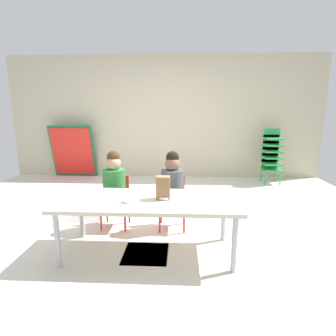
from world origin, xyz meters
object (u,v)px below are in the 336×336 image
(kid_chair_green_stack, at_px, (272,153))
(donut_powdered_loose, at_px, (164,197))
(paper_plate_near_edge, at_px, (128,203))
(donut_powdered_on_plate, at_px, (128,201))
(paper_plate_center_table, at_px, (111,195))
(seated_child_middle_seat, at_px, (172,183))
(folded_activity_table, at_px, (73,152))
(paper_bag_brown, at_px, (163,188))
(craft_table, at_px, (148,204))
(seated_child_near_camera, at_px, (114,182))

(kid_chair_green_stack, xyz_separation_m, donut_powdered_loose, (-1.90, -2.73, -0.01))
(paper_plate_near_edge, distance_m, donut_powdered_on_plate, 0.02)
(kid_chair_green_stack, relative_size, paper_plate_center_table, 5.78)
(paper_plate_near_edge, bearing_deg, seated_child_middle_seat, 61.38)
(seated_child_middle_seat, bearing_deg, folded_activity_table, 131.58)
(paper_bag_brown, relative_size, paper_plate_center_table, 1.22)
(paper_bag_brown, distance_m, paper_plate_center_table, 0.55)
(craft_table, bearing_deg, donut_powdered_on_plate, -144.70)
(seated_child_near_camera, bearing_deg, paper_plate_near_edge, -67.03)
(seated_child_near_camera, xyz_separation_m, folded_activity_table, (-1.46, 2.42, -0.02))
(kid_chair_green_stack, bearing_deg, paper_bag_brown, -125.13)
(paper_bag_brown, xyz_separation_m, paper_plate_center_table, (-0.53, 0.09, -0.11))
(donut_powdered_loose, bearing_deg, paper_plate_near_edge, -158.37)
(craft_table, height_order, paper_plate_center_table, paper_plate_center_table)
(paper_plate_center_table, bearing_deg, seated_child_middle_seat, 38.44)
(seated_child_near_camera, xyz_separation_m, donut_powdered_on_plate, (0.30, -0.70, 0.02))
(craft_table, distance_m, seated_child_middle_seat, 0.62)
(seated_child_near_camera, height_order, paper_plate_center_table, seated_child_near_camera)
(paper_plate_near_edge, relative_size, donut_powdered_on_plate, 1.55)
(seated_child_near_camera, relative_size, donut_powdered_loose, 7.86)
(craft_table, xyz_separation_m, paper_plate_near_edge, (-0.17, -0.12, 0.05))
(paper_plate_center_table, height_order, donut_powdered_loose, donut_powdered_loose)
(kid_chair_green_stack, bearing_deg, donut_powdered_on_plate, -127.91)
(paper_bag_brown, relative_size, donut_powdered_on_plate, 1.89)
(kid_chair_green_stack, bearing_deg, folded_activity_table, 176.29)
(paper_plate_center_table, distance_m, donut_powdered_on_plate, 0.31)
(paper_plate_near_edge, bearing_deg, seated_child_near_camera, 112.97)
(seated_child_middle_seat, xyz_separation_m, paper_plate_center_table, (-0.60, -0.48, 0.00))
(paper_bag_brown, height_order, donut_powdered_loose, paper_bag_brown)
(paper_plate_near_edge, xyz_separation_m, paper_plate_center_table, (-0.22, 0.23, 0.00))
(craft_table, bearing_deg, paper_plate_near_edge, -144.70)
(seated_child_near_camera, bearing_deg, kid_chair_green_stack, 40.54)
(seated_child_near_camera, height_order, paper_bag_brown, seated_child_near_camera)
(paper_plate_near_edge, relative_size, donut_powdered_loose, 1.54)
(paper_plate_center_table, relative_size, donut_powdered_on_plate, 1.55)
(seated_child_near_camera, relative_size, donut_powdered_on_plate, 7.90)
(seated_child_middle_seat, bearing_deg, donut_powdered_loose, -95.96)
(seated_child_middle_seat, distance_m, paper_bag_brown, 0.58)
(seated_child_middle_seat, height_order, paper_plate_near_edge, seated_child_middle_seat)
(craft_table, xyz_separation_m, paper_plate_center_table, (-0.39, 0.10, 0.05))
(paper_bag_brown, relative_size, donut_powdered_loose, 1.89)
(donut_powdered_on_plate, bearing_deg, kid_chair_green_stack, 52.09)
(craft_table, relative_size, paper_bag_brown, 7.72)
(paper_plate_near_edge, distance_m, paper_plate_center_table, 0.31)
(paper_bag_brown, bearing_deg, donut_powdered_loose, -41.70)
(seated_child_near_camera, relative_size, paper_bag_brown, 4.17)
(seated_child_middle_seat, relative_size, paper_bag_brown, 4.17)
(folded_activity_table, relative_size, paper_plate_center_table, 6.04)
(craft_table, bearing_deg, donut_powdered_loose, 2.81)
(paper_plate_near_edge, bearing_deg, donut_powdered_loose, 21.63)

